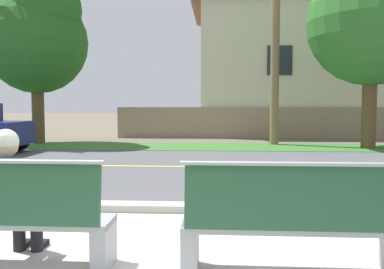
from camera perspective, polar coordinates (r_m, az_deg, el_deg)
The scene contains 13 objects.
ground_plane at distance 11.30m, azimuth 0.45°, elevation -3.41°, with size 140.00×140.00×0.00m, color #665B4C.
sidewalk_pavement at distance 3.92m, azimuth -6.08°, elevation -17.73°, with size 44.00×3.60×0.01m, color #B7B2A8.
curb_edge at distance 5.75m, azimuth -2.75°, elevation -10.12°, with size 44.00×0.30×0.11m, color #ADA89E.
street_asphalt at distance 9.82m, azimuth -0.04°, elevation -4.51°, with size 52.00×8.00×0.01m, color #515156.
road_centre_line at distance 9.82m, azimuth -0.04°, elevation -4.48°, with size 48.00×0.14×0.01m, color #E0CC4C.
far_verge_grass at distance 14.63m, azimuth 1.18°, elevation -1.69°, with size 48.00×2.80×0.02m, color #38702D.
bench_left at distance 4.06m, azimuth -24.70°, elevation -10.60°, with size 1.90×0.48×1.01m.
bench_right at distance 3.65m, azimuth 13.91°, elevation -11.99°, with size 1.90×0.48×1.01m.
seated_person_blue at distance 4.16m, azimuth -23.63°, elevation -7.16°, with size 0.52×0.68×1.25m.
shade_tree_far_left at distance 17.02m, azimuth -20.53°, elevation 12.82°, with size 3.86×3.86×6.38m.
shade_tree_left at distance 15.56m, azimuth 24.29°, elevation 15.30°, with size 4.29×4.29×7.08m.
garden_wall at distance 18.72m, azimuth 9.54°, elevation 1.62°, with size 13.00×0.36×1.40m, color gray.
house_across_street at distance 22.60m, azimuth 18.15°, elevation 8.98°, with size 13.76×6.91×6.91m.
Camera 1 is at (0.63, -3.19, 1.46)m, focal length 38.44 mm.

